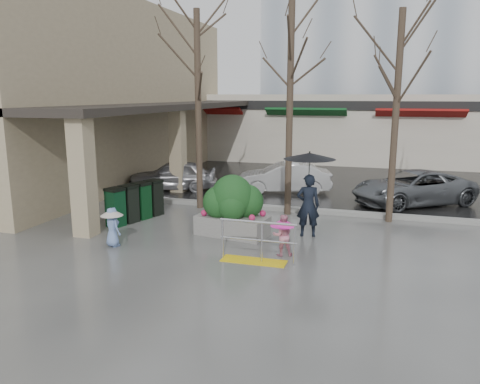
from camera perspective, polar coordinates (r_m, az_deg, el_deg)
The scene contains 20 objects.
ground at distance 13.00m, azimuth -2.50°, elevation -6.11°, with size 120.00×120.00×0.00m, color #51514F.
street_asphalt at distance 34.16m, azimuth 9.77°, elevation 4.93°, with size 120.00×36.00×0.01m, color black.
curb at distance 16.67m, azimuth 2.02°, elevation -1.81°, with size 120.00×0.30×0.15m, color gray.
near_building at distance 23.64m, azimuth -17.26°, elevation 11.29°, with size 6.00×18.00×8.00m, color tan.
canopy_slab at distance 21.60m, azimuth -7.73°, elevation 10.71°, with size 2.80×18.00×0.25m, color #2D2823.
pillar_front at distance 13.93m, azimuth -18.61°, elevation 1.89°, with size 0.55×0.55×3.50m, color tan.
pillar_back at distance 19.53m, azimuth -7.59°, elevation 5.09°, with size 0.55×0.55×3.50m, color tan.
storefront_row at distance 29.78m, azimuth 12.78°, elevation 7.70°, with size 34.00×6.74×4.00m.
handrail at distance 11.42m, azimuth 1.99°, elevation -6.70°, with size 1.90×0.50×1.03m.
tree_west at distance 16.48m, azimuth -5.21°, elevation 15.54°, with size 3.20×3.20×6.80m.
tree_midwest at distance 15.60m, azimuth 6.22°, elevation 16.28°, with size 3.20×3.20×7.00m.
tree_mideast at distance 15.30m, azimuth 18.82°, elevation 14.42°, with size 3.20×3.20×6.50m.
woman at distance 13.32m, azimuth 8.38°, elevation 0.93°, with size 1.47×1.47×2.46m.
child_pink at distance 11.83m, azimuth 5.23°, elevation -4.88°, with size 0.64×0.64×1.06m.
child_blue at distance 12.93m, azimuth -15.31°, elevation -3.68°, with size 0.62×0.61×1.07m.
planter at distance 13.44m, azimuth -0.87°, elevation -1.77°, with size 2.17×1.35×1.77m.
news_boxes at distance 15.42m, azimuth -12.61°, elevation -1.21°, with size 1.12×2.19×1.20m.
car_a at distance 20.08m, azimuth -8.18°, elevation 2.03°, with size 1.49×3.70×1.26m, color #A2A1A6.
car_b at distance 19.42m, azimuth 5.37°, elevation 1.77°, with size 1.33×3.82×1.26m, color silver.
car_c at distance 18.38m, azimuth 20.33°, elevation 0.50°, with size 2.09×4.53×1.26m, color slate.
Camera 1 is at (4.10, -11.68, 4.00)m, focal length 35.00 mm.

